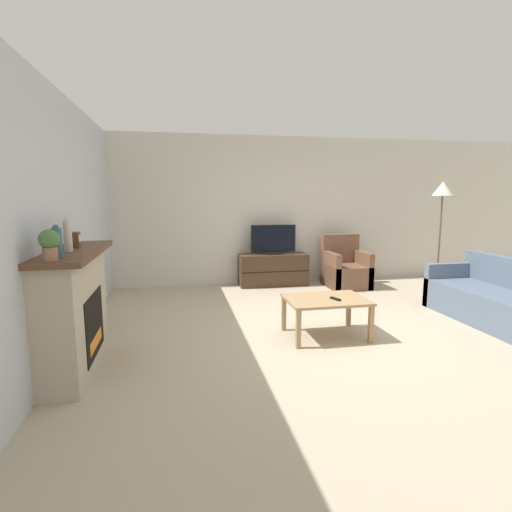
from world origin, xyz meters
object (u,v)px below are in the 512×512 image
(mantel_vase_left, at_px, (57,242))
(potted_plant, at_px, (49,243))
(armchair, at_px, (345,270))
(remote, at_px, (335,299))
(fireplace, at_px, (74,309))
(floor_lamp, at_px, (442,198))
(mantel_vase_centre_left, at_px, (68,236))
(tv_stand, at_px, (273,270))
(tv, at_px, (273,241))
(mantel_clock, at_px, (76,240))
(coffee_table, at_px, (326,303))

(mantel_vase_left, distance_m, potted_plant, 0.19)
(potted_plant, bearing_deg, armchair, 40.81)
(remote, bearing_deg, armchair, 44.13)
(fireplace, bearing_deg, floor_lamp, 18.94)
(fireplace, distance_m, mantel_vase_centre_left, 0.71)
(potted_plant, relative_size, tv_stand, 0.19)
(potted_plant, xyz_separation_m, tv, (2.66, 3.72, -0.45))
(potted_plant, distance_m, armchair, 5.26)
(tv_stand, xyz_separation_m, armchair, (1.25, -0.34, 0.01))
(mantel_vase_left, relative_size, mantel_clock, 1.77)
(mantel_vase_left, height_order, mantel_vase_centre_left, mantel_vase_centre_left)
(mantel_clock, distance_m, armchair, 4.78)
(fireplace, relative_size, remote, 9.81)
(mantel_vase_centre_left, relative_size, potted_plant, 1.22)
(mantel_vase_left, xyz_separation_m, potted_plant, (0.00, -0.19, 0.01))
(tv_stand, bearing_deg, mantel_vase_centre_left, -129.80)
(mantel_clock, height_order, coffee_table, mantel_clock)
(mantel_clock, bearing_deg, tv, 47.72)
(floor_lamp, bearing_deg, mantel_clock, -162.54)
(coffee_table, bearing_deg, potted_plant, -159.36)
(mantel_vase_centre_left, distance_m, armchair, 4.94)
(floor_lamp, bearing_deg, coffee_table, -150.16)
(armchair, xyz_separation_m, floor_lamp, (1.15, -0.99, 1.30))
(potted_plant, xyz_separation_m, remote, (2.70, 0.91, -0.81))
(mantel_vase_left, relative_size, armchair, 0.29)
(fireplace, height_order, remote, fireplace)
(coffee_table, height_order, floor_lamp, floor_lamp)
(remote, bearing_deg, potted_plant, 178.85)
(mantel_vase_left, relative_size, remote, 1.71)
(mantel_clock, distance_m, remote, 2.80)
(mantel_vase_left, height_order, potted_plant, mantel_vase_left)
(potted_plant, distance_m, remote, 2.96)
(mantel_vase_centre_left, bearing_deg, coffee_table, 9.85)
(coffee_table, bearing_deg, tv, 89.11)
(fireplace, xyz_separation_m, potted_plant, (0.02, -0.64, 0.69))
(tv, bearing_deg, fireplace, -131.03)
(fireplace, height_order, potted_plant, potted_plant)
(armchair, bearing_deg, mantel_vase_centre_left, -143.95)
(mantel_clock, height_order, floor_lamp, floor_lamp)
(tv, bearing_deg, remote, -89.17)
(tv_stand, bearing_deg, mantel_clock, -132.26)
(mantel_vase_left, bearing_deg, coffee_table, 16.92)
(mantel_vase_left, bearing_deg, floor_lamp, 23.48)
(potted_plant, bearing_deg, mantel_vase_centre_left, 90.00)
(tv_stand, height_order, tv, tv)
(mantel_vase_centre_left, xyz_separation_m, armchair, (3.91, 2.85, -0.98))
(tv, xyz_separation_m, floor_lamp, (2.40, -1.33, 0.78))
(fireplace, height_order, armchair, fireplace)
(tv_stand, bearing_deg, fireplace, -131.01)
(mantel_vase_left, height_order, armchair, mantel_vase_left)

